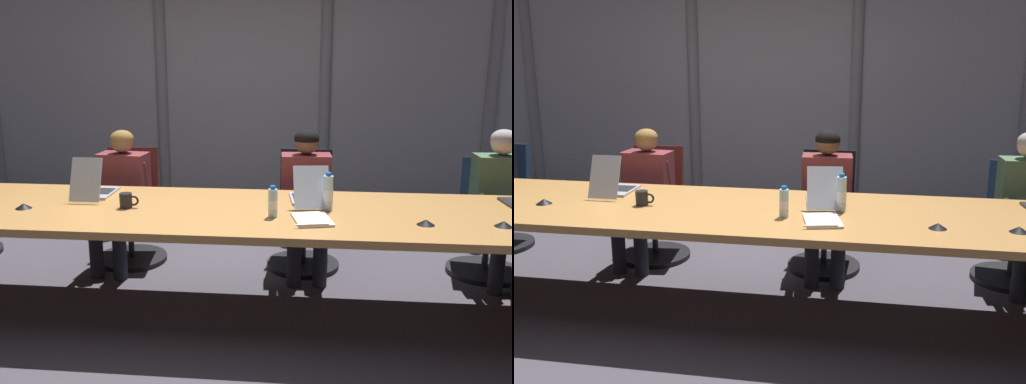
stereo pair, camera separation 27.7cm
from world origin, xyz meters
TOP-DOWN VIEW (x-y plane):
  - ground_plane at (0.00, 0.00)m, footprint 14.28×14.28m
  - conference_table at (0.00, 0.00)m, footprint 5.15×1.13m
  - curtain_backdrop at (-0.00, 2.53)m, footprint 7.14×0.17m
  - laptop_left_mid at (-0.76, 0.23)m, footprint 0.22×0.45m
  - laptop_center at (0.78, 0.22)m, footprint 0.29×0.49m
  - office_chair_left_mid at (-0.74, 0.96)m, footprint 0.60×0.60m
  - office_chair_center at (0.74, 0.96)m, footprint 0.60×0.60m
  - office_chair_right_mid at (2.22, 0.95)m, footprint 0.60×0.61m
  - person_left_mid at (-0.77, 0.80)m, footprint 0.44×0.57m
  - person_center at (0.75, 0.80)m, footprint 0.43×0.56m
  - water_bottle_primary at (0.90, 0.05)m, footprint 0.07×0.07m
  - water_bottle_secondary at (0.55, -0.14)m, footprint 0.06×0.06m
  - coffee_mug_near at (-0.44, -0.03)m, footprint 0.13×0.08m
  - conference_mic_left_side at (-1.13, -0.12)m, footprint 0.11×0.11m
  - conference_mic_middle at (1.49, -0.22)m, footprint 0.11×0.11m
  - conference_mic_right_side at (1.96, -0.21)m, footprint 0.11×0.11m
  - spiral_notepad at (0.80, -0.21)m, footprint 0.28×0.35m

SIDE VIEW (x-z plane):
  - ground_plane at x=0.00m, z-range 0.00..0.00m
  - office_chair_right_mid at x=2.22m, z-range -0.12..0.79m
  - office_chair_left_mid at x=-0.74m, z-range -0.13..0.82m
  - office_chair_center at x=0.74m, z-range -0.13..0.83m
  - conference_table at x=0.00m, z-range 0.25..0.99m
  - person_left_mid at x=-0.77m, z-range 0.07..1.21m
  - person_center at x=0.75m, z-range 0.08..1.24m
  - spiral_notepad at x=0.80m, z-range 0.74..0.76m
  - conference_mic_left_side at x=-1.13m, z-range 0.74..0.78m
  - conference_mic_middle at x=1.49m, z-range 0.74..0.78m
  - conference_mic_right_side at x=1.96m, z-range 0.74..0.78m
  - coffee_mug_near at x=-0.44m, z-range 0.74..0.84m
  - laptop_center at x=0.78m, z-range 0.66..0.94m
  - laptop_left_mid at x=-0.76m, z-range 0.65..0.96m
  - water_bottle_secondary at x=0.55m, z-range 0.73..0.94m
  - water_bottle_primary at x=0.90m, z-range 0.73..0.99m
  - curtain_backdrop at x=0.00m, z-range 0.00..2.85m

